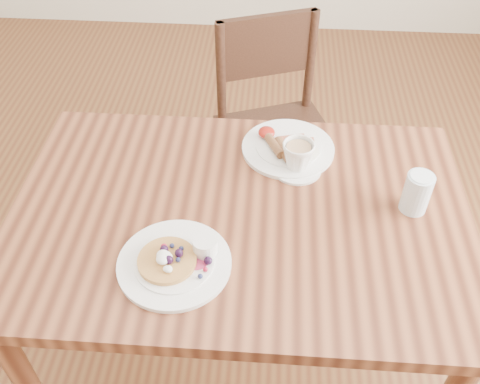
{
  "coord_description": "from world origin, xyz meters",
  "views": [
    {
      "loc": [
        0.07,
        -0.96,
        1.75
      ],
      "look_at": [
        0.0,
        0.0,
        0.82
      ],
      "focal_mm": 40.0,
      "sensor_mm": 36.0,
      "label": 1
    }
  ],
  "objects": [
    {
      "name": "dining_table",
      "position": [
        0.0,
        0.0,
        0.65
      ],
      "size": [
        1.2,
        0.8,
        0.75
      ],
      "color": "brown",
      "rests_on": "ground"
    },
    {
      "name": "chair_far",
      "position": [
        0.08,
        0.72,
        0.49
      ],
      "size": [
        0.54,
        0.54,
        0.88
      ],
      "rotation": [
        0.0,
        0.0,
        3.49
      ],
      "color": "#392114",
      "rests_on": "ground"
    },
    {
      "name": "teacup_saucer",
      "position": [
        0.15,
        0.18,
        0.79
      ],
      "size": [
        0.14,
        0.14,
        0.09
      ],
      "color": "white",
      "rests_on": "dining_table"
    },
    {
      "name": "water_glass",
      "position": [
        0.45,
        0.04,
        0.81
      ],
      "size": [
        0.07,
        0.07,
        0.11
      ],
      "primitive_type": "cylinder",
      "color": "silver",
      "rests_on": "dining_table"
    },
    {
      "name": "ground",
      "position": [
        0.0,
        0.0,
        0.0
      ],
      "size": [
        5.0,
        5.0,
        0.0
      ],
      "primitive_type": "plane",
      "color": "#5E301A",
      "rests_on": "ground"
    },
    {
      "name": "pancake_plate",
      "position": [
        -0.14,
        -0.18,
        0.76
      ],
      "size": [
        0.27,
        0.27,
        0.06
      ],
      "color": "white",
      "rests_on": "dining_table"
    },
    {
      "name": "breakfast_plate",
      "position": [
        0.12,
        0.26,
        0.76
      ],
      "size": [
        0.27,
        0.27,
        0.04
      ],
      "color": "white",
      "rests_on": "dining_table"
    }
  ]
}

